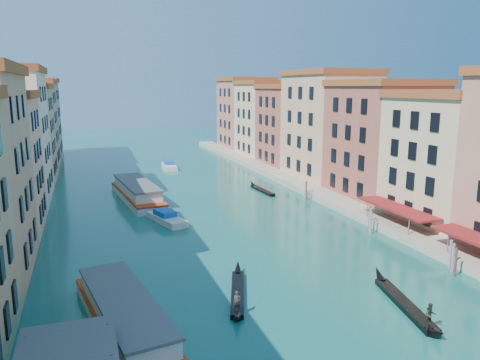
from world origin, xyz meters
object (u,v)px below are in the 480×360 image
at_px(gondola_fore, 237,291).
at_px(vaporetto_far, 137,192).
at_px(gondola_right, 406,303).
at_px(vaporetto_near, 125,316).

bearing_deg(gondola_fore, vaporetto_far, 115.08).
bearing_deg(gondola_fore, gondola_right, -9.58).
distance_m(vaporetto_far, gondola_right, 48.07).
xyz_separation_m(vaporetto_far, gondola_fore, (4.30, -38.42, -0.96)).
bearing_deg(vaporetto_near, gondola_fore, 7.80).
distance_m(vaporetto_near, vaporetto_far, 41.90).
relative_size(gondola_fore, gondola_right, 0.91).
bearing_deg(vaporetto_far, gondola_fore, -90.15).
distance_m(vaporetto_near, gondola_right, 22.47).
bearing_deg(vaporetto_far, vaporetto_near, -104.08).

